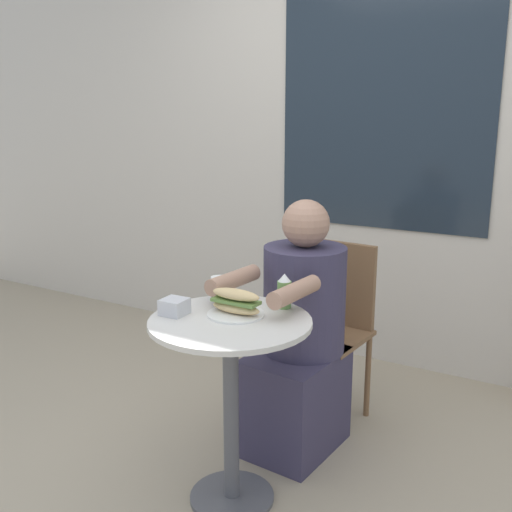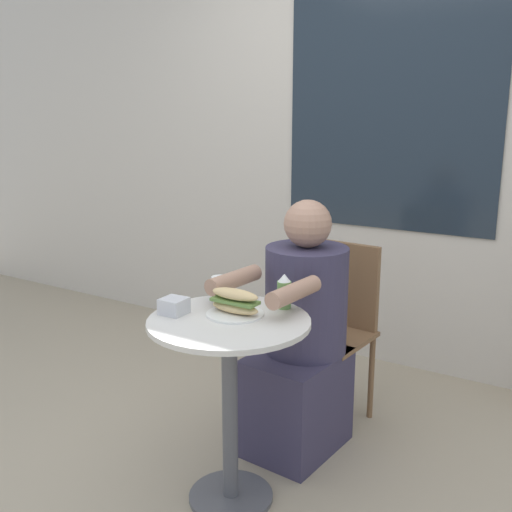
{
  "view_description": "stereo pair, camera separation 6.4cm",
  "coord_description": "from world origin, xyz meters",
  "px_view_note": "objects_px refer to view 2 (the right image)",
  "views": [
    {
      "loc": [
        1.14,
        -1.74,
        1.49
      ],
      "look_at": [
        0.0,
        0.19,
        0.95
      ],
      "focal_mm": 42.0,
      "sensor_mm": 36.0,
      "label": 1
    },
    {
      "loc": [
        1.19,
        -1.7,
        1.49
      ],
      "look_at": [
        0.0,
        0.19,
        0.95
      ],
      "focal_mm": 42.0,
      "sensor_mm": 36.0,
      "label": 2
    }
  ],
  "objects_px": {
    "drink_cup": "(220,288)",
    "condiment_bottle": "(284,292)",
    "diner_chair": "(336,316)",
    "cafe_table": "(230,372)",
    "seated_diner": "(301,345)",
    "sandwich_on_plate": "(235,304)"
  },
  "relations": [
    {
      "from": "seated_diner",
      "to": "cafe_table",
      "type": "bearing_deg",
      "value": 89.65
    },
    {
      "from": "diner_chair",
      "to": "drink_cup",
      "type": "height_order",
      "value": "diner_chair"
    },
    {
      "from": "diner_chair",
      "to": "sandwich_on_plate",
      "type": "relative_size",
      "value": 4.02
    },
    {
      "from": "diner_chair",
      "to": "condiment_bottle",
      "type": "relative_size",
      "value": 6.38
    },
    {
      "from": "drink_cup",
      "to": "condiment_bottle",
      "type": "xyz_separation_m",
      "value": [
        0.28,
        0.04,
        0.02
      ]
    },
    {
      "from": "seated_diner",
      "to": "sandwich_on_plate",
      "type": "relative_size",
      "value": 5.21
    },
    {
      "from": "seated_diner",
      "to": "condiment_bottle",
      "type": "xyz_separation_m",
      "value": [
        0.07,
        -0.27,
        0.33
      ]
    },
    {
      "from": "diner_chair",
      "to": "condiment_bottle",
      "type": "bearing_deg",
      "value": 99.51
    },
    {
      "from": "sandwich_on_plate",
      "to": "drink_cup",
      "type": "xyz_separation_m",
      "value": [
        -0.16,
        0.13,
        0.0
      ]
    },
    {
      "from": "diner_chair",
      "to": "drink_cup",
      "type": "relative_size",
      "value": 9.29
    },
    {
      "from": "seated_diner",
      "to": "drink_cup",
      "type": "height_order",
      "value": "seated_diner"
    },
    {
      "from": "drink_cup",
      "to": "seated_diner",
      "type": "bearing_deg",
      "value": 56.17
    },
    {
      "from": "cafe_table",
      "to": "sandwich_on_plate",
      "type": "relative_size",
      "value": 3.46
    },
    {
      "from": "seated_diner",
      "to": "drink_cup",
      "type": "bearing_deg",
      "value": 60.4
    },
    {
      "from": "seated_diner",
      "to": "diner_chair",
      "type": "bearing_deg",
      "value": -87.34
    },
    {
      "from": "condiment_bottle",
      "to": "diner_chair",
      "type": "bearing_deg",
      "value": 95.28
    },
    {
      "from": "diner_chair",
      "to": "cafe_table",
      "type": "bearing_deg",
      "value": 90.89
    },
    {
      "from": "sandwich_on_plate",
      "to": "cafe_table",
      "type": "bearing_deg",
      "value": -81.82
    },
    {
      "from": "cafe_table",
      "to": "sandwich_on_plate",
      "type": "bearing_deg",
      "value": 98.18
    },
    {
      "from": "cafe_table",
      "to": "drink_cup",
      "type": "height_order",
      "value": "drink_cup"
    },
    {
      "from": "seated_diner",
      "to": "condiment_bottle",
      "type": "distance_m",
      "value": 0.43
    },
    {
      "from": "cafe_table",
      "to": "diner_chair",
      "type": "bearing_deg",
      "value": 86.66
    }
  ]
}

